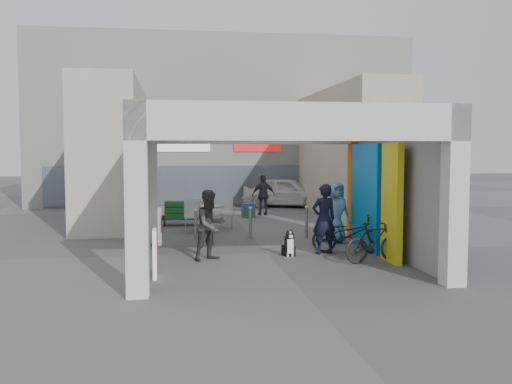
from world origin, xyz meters
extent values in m
plane|color=#56565B|center=(0.00, 0.00, 0.00)|extent=(90.00, 90.00, 0.00)
cube|color=silver|center=(-3.00, -4.00, 1.75)|extent=(0.40, 0.40, 3.50)
cube|color=silver|center=(-3.00, 2.00, 1.75)|extent=(0.40, 0.40, 3.50)
cube|color=silver|center=(3.00, -4.00, 1.75)|extent=(0.40, 0.40, 3.50)
cube|color=#E65A0D|center=(3.00, 2.00, 1.75)|extent=(0.40, 0.40, 3.50)
plane|color=beige|center=(-3.00, -1.00, 1.75)|extent=(0.00, 6.40, 6.40)
plane|color=#929297|center=(3.00, -1.00, 1.75)|extent=(0.00, 6.40, 6.40)
cube|color=#0C75C1|center=(2.70, 0.20, 1.40)|extent=(0.15, 2.00, 2.80)
cube|color=gold|center=(2.70, -1.60, 1.40)|extent=(0.15, 1.00, 2.80)
plane|color=#A9A9A4|center=(0.00, -1.00, 3.50)|extent=(6.40, 6.40, 0.00)
cube|color=silver|center=(0.00, 2.05, 3.15)|extent=(6.40, 0.30, 0.70)
cube|color=silver|center=(0.00, -4.05, 3.15)|extent=(6.40, 0.30, 0.70)
cube|color=white|center=(0.00, 2.22, 3.10)|extent=(4.20, 0.05, 0.55)
cube|color=white|center=(0.00, 14.00, 4.00)|extent=(18.00, 4.00, 8.00)
cube|color=#515966|center=(0.00, 11.95, 1.00)|extent=(16.20, 0.06, 1.80)
cube|color=white|center=(-2.00, 11.96, 2.80)|extent=(2.60, 0.06, 0.50)
cube|color=red|center=(1.50, 11.96, 2.80)|extent=(2.20, 0.06, 0.50)
cube|color=beige|center=(-4.50, 7.50, 2.50)|extent=(2.00, 9.00, 5.00)
cube|color=beige|center=(4.50, 7.50, 2.50)|extent=(2.00, 9.00, 5.00)
cylinder|color=gray|center=(-1.72, 2.54, 0.43)|extent=(0.09, 0.09, 0.86)
cylinder|color=gray|center=(-0.11, 2.35, 0.46)|extent=(0.09, 0.09, 0.93)
cylinder|color=gray|center=(1.60, 2.34, 0.46)|extent=(0.09, 0.09, 0.93)
cube|color=white|center=(-2.75, -2.49, 0.50)|extent=(0.09, 0.55, 1.00)
cube|color=red|center=(-2.71, -2.49, 0.55)|extent=(0.05, 0.39, 0.40)
cube|color=white|center=(-2.75, 1.72, 0.50)|extent=(0.10, 0.55, 1.00)
cube|color=red|center=(-2.71, 1.72, 0.55)|extent=(0.05, 0.39, 0.40)
cylinder|color=#B3B3B8|center=(-1.15, 4.12, 0.40)|extent=(0.07, 0.07, 0.80)
cylinder|color=#B3B3B8|center=(-1.15, 4.12, 0.01)|extent=(0.49, 0.49, 0.02)
cylinder|color=#B3B3B8|center=(-1.15, 4.12, 0.80)|extent=(0.78, 0.78, 0.06)
cube|color=#B3B3B8|center=(-1.82, 3.90, 0.25)|extent=(0.42, 0.42, 0.50)
cube|color=#B3B3B8|center=(-1.82, 4.10, 0.75)|extent=(0.42, 0.06, 0.50)
cube|color=#B3B3B8|center=(-0.59, 4.68, 0.25)|extent=(0.42, 0.42, 0.50)
cube|color=#B3B3B8|center=(-0.59, 4.88, 0.75)|extent=(0.42, 0.06, 0.50)
cube|color=#B3B3B8|center=(-1.48, 4.79, 0.25)|extent=(0.42, 0.42, 0.50)
cube|color=#B3B3B8|center=(-1.48, 4.99, 0.75)|extent=(0.42, 0.06, 0.50)
cube|color=black|center=(-2.15, 5.73, 0.16)|extent=(1.27, 0.63, 0.32)
cube|color=#185621|center=(-2.15, 5.57, 0.32)|extent=(1.06, 0.37, 0.19)
cube|color=#185621|center=(-2.15, 5.73, 0.53)|extent=(1.06, 0.37, 0.19)
cube|color=#185621|center=(-2.15, 5.89, 0.74)|extent=(1.06, 0.37, 0.19)
cube|color=#185621|center=(0.51, 7.61, 0.14)|extent=(0.50, 0.42, 0.28)
cube|color=#283F92|center=(0.51, 7.61, 0.42)|extent=(0.50, 0.42, 0.28)
cube|color=black|center=(0.47, -0.47, 0.13)|extent=(0.25, 0.34, 0.25)
cube|color=black|center=(0.47, -0.61, 0.32)|extent=(0.20, 0.17, 0.38)
cube|color=white|center=(0.47, -0.70, 0.27)|extent=(0.16, 0.03, 0.36)
cylinder|color=white|center=(0.41, -0.68, 0.15)|extent=(0.05, 0.05, 0.29)
cylinder|color=white|center=(0.53, -0.68, 0.15)|extent=(0.05, 0.05, 0.29)
sphere|color=black|center=(0.47, -0.63, 0.55)|extent=(0.20, 0.20, 0.20)
cube|color=white|center=(0.47, -0.73, 0.53)|extent=(0.08, 0.13, 0.06)
cone|color=black|center=(0.42, -0.58, 0.64)|extent=(0.07, 0.07, 0.08)
cone|color=black|center=(0.52, -0.58, 0.64)|extent=(0.07, 0.07, 0.08)
imported|color=black|center=(1.41, -0.34, 0.89)|extent=(0.72, 0.54, 1.78)
imported|color=#393A3C|center=(-1.49, -0.73, 0.84)|extent=(1.03, 0.98, 1.68)
imported|color=#5E93B6|center=(2.19, 1.28, 0.87)|extent=(0.96, 0.75, 1.74)
imported|color=black|center=(1.23, 8.34, 0.81)|extent=(0.98, 0.48, 1.62)
imported|color=black|center=(2.05, -0.34, 0.49)|extent=(1.95, 1.13, 0.97)
imported|color=black|center=(2.30, -1.57, 0.48)|extent=(1.66, 0.89, 0.96)
imported|color=white|center=(2.83, 11.50, 0.69)|extent=(4.35, 3.13, 1.38)
camera|label=1|loc=(-2.34, -14.26, 2.64)|focal=40.00mm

